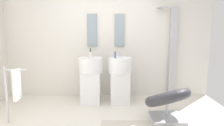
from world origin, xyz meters
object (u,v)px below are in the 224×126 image
Objects in this scene: towel_rack at (14,86)px; soap_bottle_green at (90,53)px; soap_bottle_blue at (114,55)px; shower_column at (171,51)px; soap_bottle_white at (90,55)px; pedestal_sink_right at (120,78)px; lounge_chair at (167,100)px; pedestal_sink_left at (90,78)px.

soap_bottle_green is at bearing 45.19° from towel_rack.
soap_bottle_green is 1.35× the size of soap_bottle_blue.
soap_bottle_blue is at bearing -159.72° from shower_column.
soap_bottle_blue is 0.83× the size of soap_bottle_white.
pedestal_sink_right is 8.10× the size of soap_bottle_blue.
shower_column is 2.16× the size of towel_rack.
soap_bottle_blue is at bearing 9.22° from soap_bottle_white.
soap_bottle_white is (-0.49, -0.08, 0.01)m from soap_bottle_blue.
soap_bottle_green is at bearing 144.49° from lounge_chair.
towel_rack is at bearing -151.78° from soap_bottle_blue.
shower_column reaches higher than soap_bottle_green.
soap_bottle_blue is (-1.31, -0.48, -0.05)m from shower_column.
soap_bottle_green is (-1.41, 1.00, 0.71)m from lounge_chair.
pedestal_sink_left is at bearing -85.11° from soap_bottle_green.
pedestal_sink_left is at bearing 40.17° from towel_rack.
towel_rack reaches higher than lounge_chair.
towel_rack is at bearing -151.46° from pedestal_sink_right.
lounge_chair is (-0.43, -1.25, -0.73)m from shower_column.
soap_bottle_blue is at bearing -146.91° from pedestal_sink_right.
soap_bottle_green reaches higher than towel_rack.
lounge_chair is at bearing -35.51° from soap_bottle_green.
pedestal_sink_left is at bearing 149.04° from lounge_chair.
soap_bottle_blue reaches higher than lounge_chair.
soap_bottle_white reaches higher than soap_bottle_blue.
towel_rack is 5.30× the size of soap_bottle_green.
pedestal_sink_right is 0.99× the size of lounge_chair.
soap_bottle_blue is (-0.88, 0.77, 0.68)m from lounge_chair.
shower_column is 3.28m from towel_rack.
soap_bottle_green reaches higher than pedestal_sink_left.
towel_rack is (-2.52, -0.11, 0.28)m from lounge_chair.
soap_bottle_white is (-1.37, 0.69, 0.70)m from lounge_chair.
shower_column is at bearing 20.28° from soap_bottle_blue.
soap_bottle_white reaches higher than lounge_chair.
pedestal_sink_left is 6.00× the size of soap_bottle_green.
soap_bottle_white is at bearing -165.90° from pedestal_sink_right.
shower_column reaches higher than towel_rack.
soap_bottle_green is at bearing -172.45° from shower_column.
soap_bottle_green reaches higher than soap_bottle_blue.
soap_bottle_blue reaches higher than pedestal_sink_right.
soap_bottle_blue is at bearing 139.02° from lounge_chair.
pedestal_sink_left is 8.10× the size of soap_bottle_blue.
soap_bottle_blue is (0.51, -0.07, 0.50)m from pedestal_sink_left.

